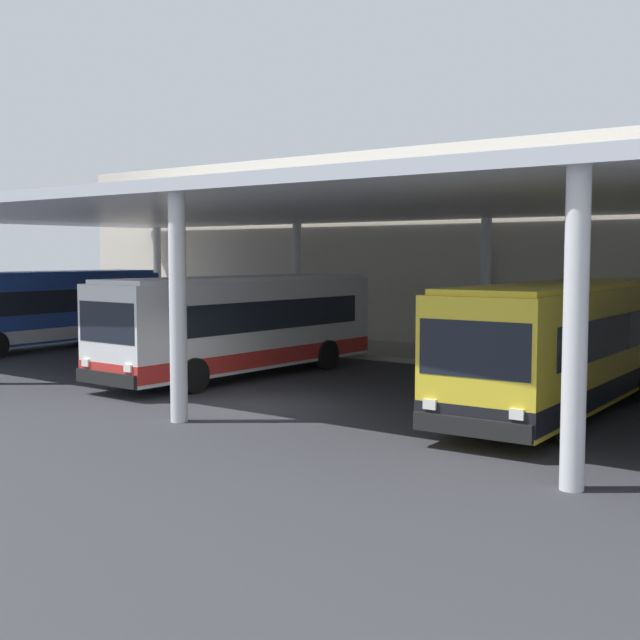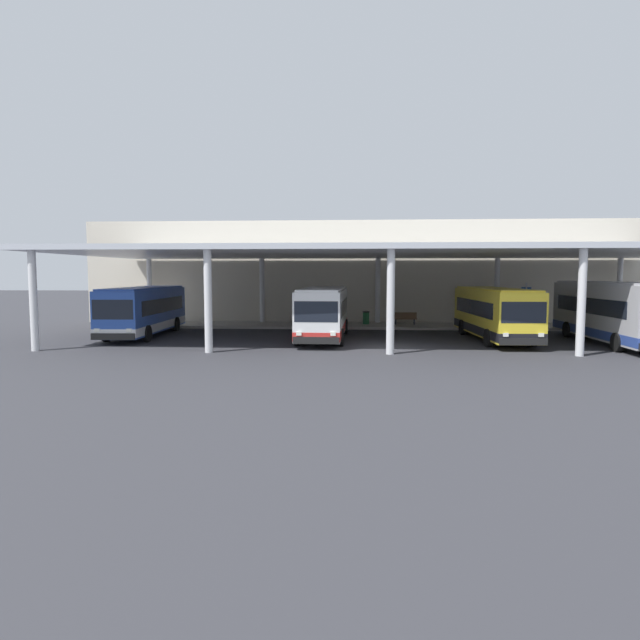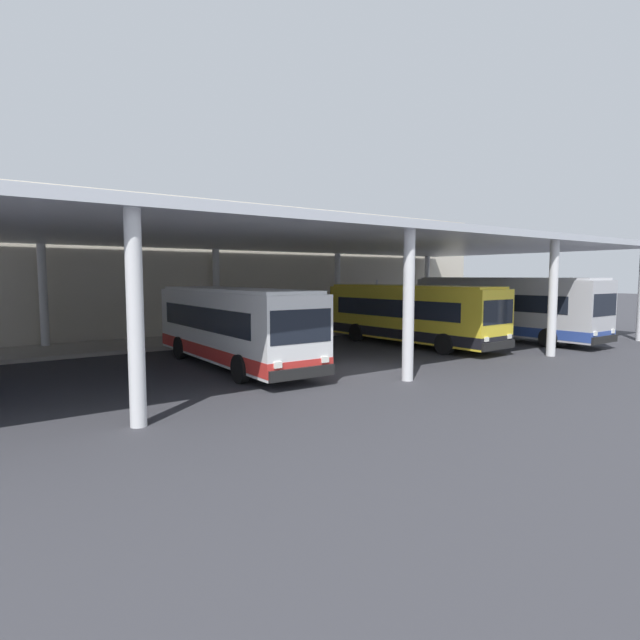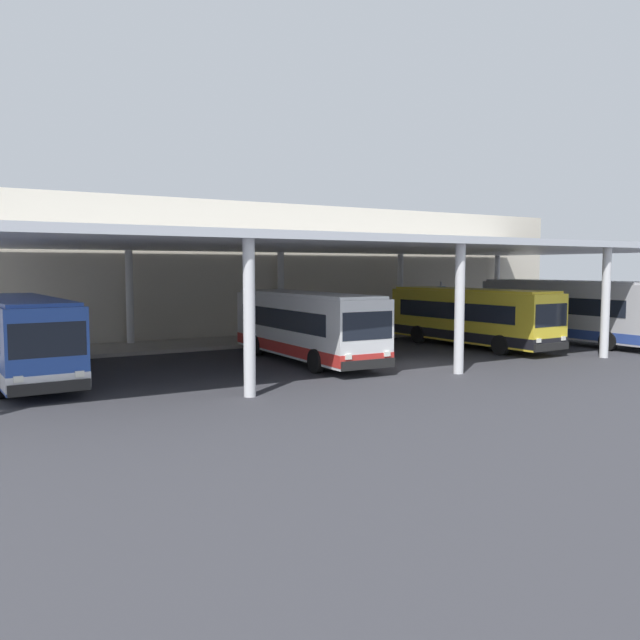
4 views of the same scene
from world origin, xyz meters
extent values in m
plane|color=#333338|center=(0.00, 0.00, 0.00)|extent=(200.00, 200.00, 0.00)
cube|color=#A39E93|center=(0.00, 11.75, 0.09)|extent=(42.00, 4.50, 0.18)
cube|color=beige|center=(0.00, 15.00, 4.17)|extent=(48.00, 1.60, 8.33)
cube|color=silver|center=(0.00, 5.50, 5.40)|extent=(40.00, 17.00, 0.30)
cylinder|color=silver|center=(-9.25, -2.50, 2.62)|extent=(0.40, 0.40, 5.25)
cylinder|color=silver|center=(-9.25, 13.50, 2.62)|extent=(0.40, 0.40, 5.25)
cylinder|color=silver|center=(0.00, -2.50, 2.62)|extent=(0.40, 0.40, 5.25)
cylinder|color=silver|center=(0.00, 13.50, 2.62)|extent=(0.40, 0.40, 5.25)
cylinder|color=silver|center=(9.25, -2.50, 2.62)|extent=(0.40, 0.40, 5.25)
cylinder|color=silver|center=(9.25, 13.50, 2.62)|extent=(0.40, 0.40, 5.25)
cylinder|color=silver|center=(18.50, 13.50, 2.62)|extent=(0.40, 0.40, 5.25)
cube|color=#284CA8|center=(-15.45, 4.68, 1.70)|extent=(3.01, 10.51, 2.70)
cube|color=silver|center=(-15.45, 4.68, 0.70)|extent=(3.03, 10.53, 0.50)
cube|color=black|center=(-15.46, 4.83, 2.00)|extent=(2.96, 8.64, 0.90)
cube|color=black|center=(-15.20, -0.46, 2.05)|extent=(2.30, 0.23, 1.10)
cube|color=black|center=(-15.19, -0.55, 0.55)|extent=(2.45, 0.28, 0.36)
cube|color=#2A50B0|center=(-15.45, 4.68, 3.11)|extent=(2.79, 10.08, 0.12)
cube|color=yellow|center=(-15.20, -0.43, 2.87)|extent=(1.75, 0.21, 0.28)
cube|color=white|center=(-16.09, -0.58, 0.90)|extent=(0.28, 0.09, 0.20)
cube|color=white|center=(-14.30, -0.50, 0.90)|extent=(0.28, 0.09, 0.20)
cylinder|color=black|center=(-14.07, 1.52, 0.50)|extent=(0.33, 1.01, 1.00)
cylinder|color=black|center=(-14.37, 7.60, 0.50)|extent=(0.33, 1.01, 1.00)
cube|color=white|center=(-3.70, 3.69, 1.70)|extent=(2.70, 10.45, 2.70)
cube|color=red|center=(-3.70, 3.69, 0.70)|extent=(2.72, 10.47, 0.50)
cube|color=black|center=(-3.70, 3.84, 2.00)|extent=(2.71, 8.58, 0.90)
cube|color=black|center=(-3.80, -1.46, 2.05)|extent=(2.30, 0.16, 1.10)
cube|color=black|center=(-3.81, -1.55, 0.55)|extent=(2.45, 0.21, 0.36)
cube|color=white|center=(-3.70, 3.69, 3.11)|extent=(2.49, 10.03, 0.12)
cube|color=yellow|center=(-3.80, -1.43, 2.87)|extent=(1.75, 0.15, 0.28)
cube|color=white|center=(-4.70, -1.52, 0.90)|extent=(0.28, 0.09, 0.20)
cube|color=white|center=(-2.91, -1.56, 0.90)|extent=(0.28, 0.09, 0.20)
cylinder|color=black|center=(-4.99, 0.49, 0.50)|extent=(0.30, 1.01, 1.00)
cylinder|color=black|center=(-2.54, 0.44, 0.50)|extent=(0.30, 1.01, 1.00)
cylinder|color=black|center=(-4.87, 6.57, 0.50)|extent=(0.30, 1.01, 1.00)
cylinder|color=black|center=(-2.42, 6.52, 0.50)|extent=(0.30, 1.01, 1.00)
cube|color=yellow|center=(6.67, 3.86, 1.70)|extent=(2.90, 10.49, 2.70)
cube|color=black|center=(6.67, 3.86, 0.70)|extent=(2.92, 10.51, 0.50)
cube|color=black|center=(6.67, 4.01, 2.00)|extent=(2.87, 8.62, 0.90)
cube|color=black|center=(6.87, -1.29, 2.05)|extent=(2.30, 0.21, 1.10)
cube|color=black|center=(6.87, -1.38, 0.55)|extent=(2.45, 0.25, 0.36)
cube|color=yellow|center=(6.67, 3.86, 3.11)|extent=(2.68, 10.07, 0.12)
cube|color=yellow|center=(6.87, -1.26, 2.87)|extent=(1.75, 0.19, 0.28)
cube|color=white|center=(5.97, -1.41, 0.90)|extent=(0.28, 0.09, 0.20)
cube|color=white|center=(7.77, -1.34, 0.90)|extent=(0.28, 0.09, 0.20)
cylinder|color=black|center=(5.57, 0.59, 0.50)|extent=(0.32, 1.01, 1.00)
cylinder|color=black|center=(8.02, 0.68, 0.50)|extent=(0.32, 1.01, 1.00)
cylinder|color=black|center=(5.34, 6.67, 0.50)|extent=(0.32, 1.01, 1.00)
cylinder|color=black|center=(7.79, 6.76, 0.50)|extent=(0.32, 1.01, 1.00)
cube|color=#B7B7BC|center=(12.95, 2.51, 1.90)|extent=(2.53, 11.21, 3.10)
cube|color=#2D4799|center=(12.95, 2.51, 0.70)|extent=(2.55, 11.23, 0.50)
cube|color=black|center=(12.95, 2.66, 2.20)|extent=(2.56, 9.19, 0.90)
cube|color=silver|center=(12.95, 2.51, 3.51)|extent=(2.33, 10.76, 0.12)
cylinder|color=black|center=(11.73, -0.96, 0.50)|extent=(0.28, 1.00, 1.00)
cylinder|color=black|center=(14.18, -0.96, 0.50)|extent=(0.28, 1.00, 1.00)
cylinder|color=black|center=(11.71, 5.59, 0.50)|extent=(0.28, 1.00, 1.00)
cylinder|color=black|center=(14.16, 5.59, 0.50)|extent=(0.28, 1.00, 1.00)
cube|color=brown|center=(2.01, 11.75, 0.63)|extent=(1.80, 0.44, 0.08)
cube|color=brown|center=(2.01, 11.95, 0.88)|extent=(1.80, 0.06, 0.44)
cube|color=#2D2D33|center=(1.31, 11.75, 0.41)|extent=(0.10, 0.36, 0.45)
cube|color=#2D2D33|center=(2.71, 11.75, 0.41)|extent=(0.10, 0.36, 0.45)
cylinder|color=#236638|center=(-0.94, 12.00, 0.63)|extent=(0.48, 0.48, 0.90)
cylinder|color=black|center=(-0.94, 12.00, 1.12)|extent=(0.52, 0.52, 0.08)
cylinder|color=#B2B2B7|center=(10.71, 10.95, 1.78)|extent=(0.12, 0.12, 3.20)
cube|color=#285199|center=(10.71, 10.93, 2.16)|extent=(0.70, 0.04, 1.80)
camera|label=1|loc=(13.93, -15.61, 3.85)|focal=46.34mm
camera|label=2|loc=(-1.73, -29.67, 4.01)|focal=30.47mm
camera|label=3|loc=(-12.66, -14.84, 3.67)|focal=28.22mm
camera|label=4|loc=(-17.86, -21.88, 4.29)|focal=35.88mm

